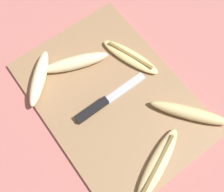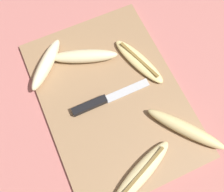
# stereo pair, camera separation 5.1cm
# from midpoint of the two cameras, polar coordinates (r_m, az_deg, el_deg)

# --- Properties ---
(ground_plane) EXTENTS (4.00, 4.00, 0.00)m
(ground_plane) POSITION_cam_midpoint_polar(r_m,az_deg,el_deg) (0.71, -2.03, -0.81)
(ground_plane) COLOR #B76B66
(cutting_board) EXTENTS (0.51, 0.36, 0.01)m
(cutting_board) POSITION_cam_midpoint_polar(r_m,az_deg,el_deg) (0.71, -2.05, -0.65)
(cutting_board) COLOR #997551
(cutting_board) RESTS_ON ground_plane
(knife) EXTENTS (0.02, 0.22, 0.02)m
(knife) POSITION_cam_midpoint_polar(r_m,az_deg,el_deg) (0.69, -4.87, -2.48)
(knife) COLOR black
(knife) RESTS_ON cutting_board
(banana_bright_far) EXTENTS (0.14, 0.14, 0.04)m
(banana_bright_far) POSITION_cam_midpoint_polar(r_m,az_deg,el_deg) (0.73, -17.48, 3.55)
(banana_bright_far) COLOR beige
(banana_bright_far) RESTS_ON cutting_board
(banana_mellow_near) EXTENTS (0.12, 0.20, 0.02)m
(banana_mellow_near) POSITION_cam_midpoint_polar(r_m,az_deg,el_deg) (0.66, 7.66, -14.76)
(banana_mellow_near) COLOR beige
(banana_mellow_near) RESTS_ON cutting_board
(banana_golden_short) EXTENTS (0.18, 0.10, 0.02)m
(banana_golden_short) POSITION_cam_midpoint_polar(r_m,az_deg,el_deg) (0.74, 2.01, 8.32)
(banana_golden_short) COLOR #EDD689
(banana_golden_short) RESTS_ON cutting_board
(banana_cream_curved) EXTENTS (0.10, 0.19, 0.04)m
(banana_cream_curved) POSITION_cam_midpoint_polar(r_m,az_deg,el_deg) (0.73, -9.88, 7.02)
(banana_cream_curved) COLOR beige
(banana_cream_curved) RESTS_ON cutting_board
(banana_spotted_left) EXTENTS (0.19, 0.16, 0.03)m
(banana_spotted_left) POSITION_cam_midpoint_polar(r_m,az_deg,el_deg) (0.69, 14.63, -3.81)
(banana_spotted_left) COLOR #DBC684
(banana_spotted_left) RESTS_ON cutting_board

